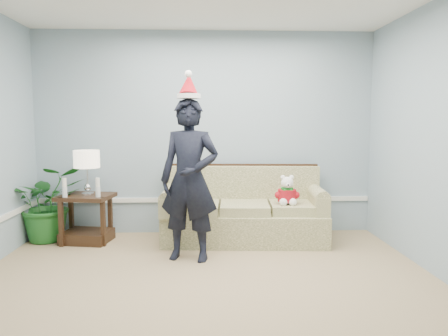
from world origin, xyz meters
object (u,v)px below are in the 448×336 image
man (189,180)px  teddy_bear (287,194)px  table_lamp (87,161)px  side_table (87,224)px  houseplant (48,203)px  sofa (244,214)px

man → teddy_bear: (1.17, 0.55, -0.25)m
table_lamp → man: size_ratio=0.32×
side_table → teddy_bear: bearing=-4.4°
table_lamp → man: (1.28, -0.71, -0.14)m
table_lamp → houseplant: 0.78m
table_lamp → side_table: bearing=132.2°
side_table → table_lamp: bearing=-47.8°
man → teddy_bear: size_ratio=4.80×
sofa → table_lamp: bearing=-174.7°
sofa → man: (-0.66, -0.76, 0.55)m
houseplant → man: (1.82, -0.84, 0.40)m
table_lamp → houseplant: table_lamp is taller
table_lamp → houseplant: bearing=165.7°
sofa → man: bearing=-127.3°
table_lamp → man: bearing=-28.8°
sofa → teddy_bear: sofa is taller
man → teddy_bear: man is taller
sofa → side_table: sofa is taller
sofa → teddy_bear: 0.63m
table_lamp → teddy_bear: bearing=-3.5°
side_table → houseplant: houseplant is taller
side_table → teddy_bear: 2.53m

